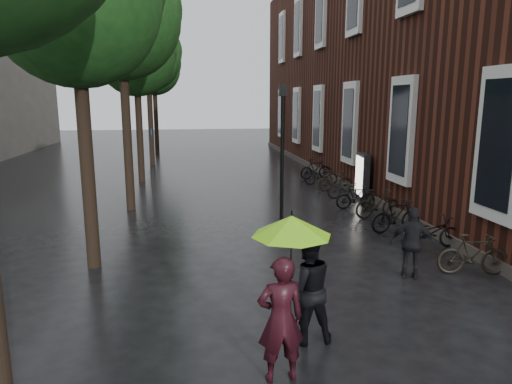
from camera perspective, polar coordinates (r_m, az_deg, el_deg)
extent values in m
cube|color=#38160F|center=(26.65, 19.51, 15.10)|extent=(10.00, 33.00, 12.00)
cube|color=silver|center=(12.04, 28.36, 5.22)|extent=(0.25, 1.60, 3.60)
cube|color=black|center=(11.98, 27.98, 5.23)|extent=(0.10, 1.20, 3.00)
cube|color=silver|center=(16.30, 17.82, 7.33)|extent=(0.25, 1.60, 3.60)
cube|color=black|center=(16.26, 17.50, 7.34)|extent=(0.10, 1.20, 3.00)
cube|color=silver|center=(20.90, 11.73, 8.44)|extent=(0.25, 1.60, 3.60)
cube|color=black|center=(20.86, 11.47, 8.44)|extent=(0.10, 1.20, 3.00)
cube|color=silver|center=(25.64, 7.84, 9.09)|extent=(0.25, 1.60, 3.60)
cube|color=black|center=(25.61, 7.62, 9.09)|extent=(0.10, 1.20, 3.00)
cube|color=silver|center=(26.01, 8.19, 21.28)|extent=(0.25, 1.60, 3.60)
cube|color=black|center=(25.98, 7.97, 21.30)|extent=(0.10, 1.20, 3.00)
cube|color=silver|center=(30.47, 5.17, 9.51)|extent=(0.25, 1.60, 3.60)
cube|color=black|center=(30.45, 4.98, 9.52)|extent=(0.10, 1.20, 3.00)
cube|color=silver|center=(30.78, 5.36, 19.80)|extent=(0.25, 1.60, 3.60)
cube|color=black|center=(30.75, 5.17, 19.81)|extent=(0.10, 1.20, 3.00)
cube|color=silver|center=(35.34, 3.22, 9.81)|extent=(0.25, 1.60, 3.60)
cube|color=black|center=(35.32, 3.06, 9.81)|extent=(0.10, 1.20, 3.00)
cube|color=silver|center=(35.61, 3.33, 18.69)|extent=(0.25, 1.60, 3.60)
cube|color=black|center=(35.59, 3.16, 18.70)|extent=(0.10, 1.20, 3.00)
cube|color=#3F3833|center=(25.01, 8.63, 2.44)|extent=(0.40, 33.00, 0.30)
cylinder|color=black|center=(11.47, -20.27, 1.88)|extent=(0.32, 0.32, 4.51)
cylinder|color=black|center=(17.29, -15.76, 5.91)|extent=(0.32, 0.32, 4.95)
cylinder|color=black|center=(23.27, -14.32, 6.63)|extent=(0.32, 0.32, 4.40)
cylinder|color=black|center=(29.21, -13.01, 7.99)|extent=(0.32, 0.32, 4.79)
cylinder|color=black|center=(35.20, -12.37, 8.39)|extent=(0.32, 0.32, 4.57)
imported|color=black|center=(6.78, 3.09, -15.59)|extent=(0.72, 0.50, 1.89)
imported|color=black|center=(7.80, 6.35, -11.81)|extent=(0.96, 0.76, 1.90)
cylinder|color=black|center=(7.10, 4.36, -10.31)|extent=(0.02, 0.02, 1.56)
cone|color=#8EF219|center=(6.85, 4.46, -4.23)|extent=(1.23, 1.23, 0.31)
cylinder|color=black|center=(6.80, 4.49, -2.63)|extent=(0.02, 0.02, 0.08)
imported|color=black|center=(10.99, 18.97, -6.07)|extent=(1.05, 0.78, 1.66)
imported|color=black|center=(11.84, 25.52, -7.05)|extent=(1.70, 0.78, 0.98)
imported|color=black|center=(13.43, 20.95, -4.72)|extent=(1.75, 0.67, 0.91)
imported|color=black|center=(14.67, 17.12, -2.87)|extent=(1.79, 0.77, 1.04)
imported|color=black|center=(16.27, 14.96, -1.40)|extent=(1.75, 0.74, 1.02)
imported|color=black|center=(17.41, 12.35, -0.63)|extent=(1.52, 0.47, 0.91)
imported|color=black|center=(19.20, 11.44, 0.53)|extent=(1.79, 0.79, 0.91)
imported|color=black|center=(20.70, 9.81, 1.43)|extent=(1.58, 0.46, 0.94)
imported|color=black|center=(22.16, 8.11, 2.01)|extent=(1.67, 0.78, 0.84)
imported|color=black|center=(23.67, 7.44, 2.86)|extent=(1.78, 0.80, 1.03)
cube|color=black|center=(18.99, 13.16, 1.86)|extent=(0.26, 1.26, 1.90)
cube|color=white|center=(18.94, 12.78, 2.00)|extent=(0.04, 1.06, 1.56)
cylinder|color=black|center=(15.22, 3.28, 4.21)|extent=(0.13, 0.13, 4.21)
cube|color=black|center=(15.10, 3.38, 12.56)|extent=(0.23, 0.23, 0.37)
sphere|color=#FFE5B2|center=(15.10, 3.38, 12.56)|extent=(0.19, 0.19, 0.19)
cylinder|color=#262628|center=(22.80, -13.06, 4.10)|extent=(0.06, 0.06, 2.42)
cylinder|color=navy|center=(22.67, -12.96, 7.15)|extent=(0.03, 0.48, 0.48)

